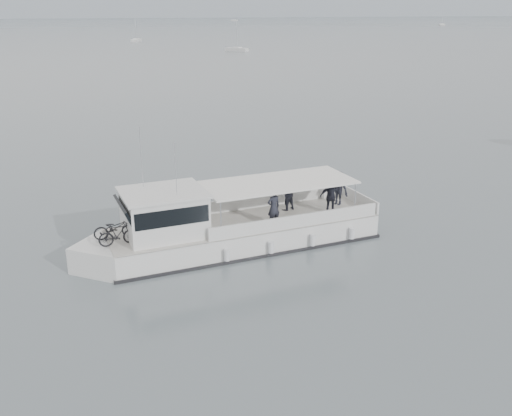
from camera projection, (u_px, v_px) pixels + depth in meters
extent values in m
plane|color=#555F64|center=(101.00, 298.00, 19.63)|extent=(1400.00, 1400.00, 0.00)
cube|color=#939EA8|center=(76.00, 1.00, 521.04)|extent=(1400.00, 90.00, 28.00)
cube|color=silver|center=(245.00, 236.00, 23.83)|extent=(11.49, 4.27, 1.21)
cube|color=silver|center=(109.00, 258.00, 21.75)|extent=(3.02, 3.02, 1.21)
cube|color=beige|center=(244.00, 222.00, 23.63)|extent=(11.49, 4.27, 0.06)
cube|color=black|center=(245.00, 244.00, 23.96)|extent=(11.68, 4.40, 0.17)
cube|color=silver|center=(267.00, 200.00, 25.41)|extent=(7.44, 0.96, 0.56)
cube|color=silver|center=(297.00, 221.00, 22.92)|extent=(7.44, 0.96, 0.56)
cube|color=silver|center=(359.00, 199.00, 25.60)|extent=(0.44, 2.98, 0.56)
cube|color=silver|center=(164.00, 214.00, 22.10)|extent=(3.26, 2.85, 1.68)
cube|color=black|center=(126.00, 216.00, 21.52)|extent=(0.79, 2.38, 1.08)
cube|color=black|center=(164.00, 207.00, 22.01)|extent=(3.08, 2.87, 0.65)
cube|color=silver|center=(163.00, 192.00, 21.81)|extent=(3.47, 3.06, 0.09)
cube|color=white|center=(278.00, 182.00, 23.67)|extent=(6.64, 3.52, 0.07)
cylinder|color=silver|center=(221.00, 220.00, 21.69)|extent=(0.06, 0.06, 1.54)
cylinder|color=silver|center=(200.00, 200.00, 23.95)|extent=(0.06, 0.06, 1.54)
cylinder|color=silver|center=(355.00, 200.00, 23.91)|extent=(0.06, 0.06, 1.54)
cylinder|color=silver|center=(324.00, 183.00, 26.17)|extent=(0.06, 0.06, 1.54)
cylinder|color=silver|center=(141.00, 158.00, 21.92)|extent=(0.03, 0.03, 2.43)
cylinder|color=silver|center=(176.00, 170.00, 21.03)|extent=(0.03, 0.03, 2.06)
cylinder|color=silver|center=(227.00, 255.00, 21.87)|extent=(0.25, 0.25, 0.47)
cylinder|color=silver|center=(271.00, 247.00, 22.57)|extent=(0.25, 0.25, 0.47)
cylinder|color=silver|center=(313.00, 240.00, 23.26)|extent=(0.25, 0.25, 0.47)
cylinder|color=silver|center=(352.00, 233.00, 23.96)|extent=(0.25, 0.25, 0.47)
imported|color=black|center=(115.00, 228.00, 21.87)|extent=(1.66, 0.74, 0.84)
imported|color=black|center=(118.00, 234.00, 21.22)|extent=(1.52, 0.59, 0.89)
imported|color=#252732|center=(274.00, 208.00, 22.99)|extent=(0.65, 0.51, 1.57)
imported|color=#252732|center=(286.00, 193.00, 24.77)|extent=(0.91, 0.81, 1.57)
imported|color=#252732|center=(330.00, 197.00, 24.27)|extent=(0.99, 0.61, 1.57)
imported|color=#252732|center=(338.00, 188.00, 25.43)|extent=(1.05, 1.17, 1.57)
cube|color=silver|center=(136.00, 40.00, 164.24)|extent=(3.56, 5.68, 0.75)
cube|color=silver|center=(136.00, 39.00, 164.14)|extent=(2.10, 2.31, 0.45)
cylinder|color=silver|center=(136.00, 28.00, 163.15)|extent=(0.08, 0.08, 5.96)
cube|color=silver|center=(442.00, 25.00, 309.94)|extent=(6.21, 8.50, 0.75)
cube|color=silver|center=(442.00, 24.00, 309.84)|extent=(3.39, 3.63, 0.45)
cylinder|color=silver|center=(443.00, 15.00, 308.33)|extent=(0.08, 0.08, 9.06)
cube|color=silver|center=(234.00, 20.00, 406.67)|extent=(4.70, 4.06, 0.75)
cube|color=silver|center=(234.00, 20.00, 406.56)|extent=(2.12, 2.06, 0.45)
cube|color=silver|center=(237.00, 50.00, 129.15)|extent=(4.86, 5.14, 0.75)
cube|color=silver|center=(237.00, 48.00, 129.04)|extent=(2.37, 2.40, 0.45)
cylinder|color=silver|center=(237.00, 35.00, 128.07)|extent=(0.08, 0.08, 5.90)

